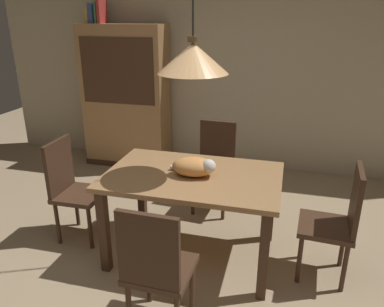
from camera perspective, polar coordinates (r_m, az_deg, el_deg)
name	(u,v)px	position (r m, az deg, el deg)	size (l,w,h in m)	color
ground	(164,287)	(3.01, -4.31, -19.88)	(10.00, 10.00, 0.00)	tan
back_wall	(229,57)	(4.89, 5.67, 14.64)	(6.40, 0.10, 2.90)	beige
dining_table	(193,186)	(3.01, 0.13, -4.99)	(1.40, 0.90, 0.75)	#A87A4C
chair_right_side	(338,219)	(3.02, 21.59, -9.42)	(0.43, 0.43, 0.93)	#472D1E
chair_far_back	(215,162)	(3.85, 3.54, -1.38)	(0.43, 0.43, 0.93)	#472D1E
chair_near_front	(156,266)	(2.36, -5.60, -16.93)	(0.41, 0.41, 0.93)	#472D1E
chair_left_side	(72,186)	(3.50, -18.10, -4.74)	(0.41, 0.41, 0.93)	#472D1E
cat_sleeping	(195,167)	(2.91, 0.44, -2.04)	(0.39, 0.26, 0.16)	#E59951
pendant_lamp	(193,58)	(2.73, 0.15, 14.59)	(0.52, 0.52, 1.30)	#E0A86B
hutch_bookcase	(126,100)	(5.04, -10.08, 8.16)	(1.12, 0.45, 1.85)	#A87A4C
book_yellow_short	(90,16)	(5.13, -15.47, 19.81)	(0.04, 0.20, 0.18)	gold
book_blue_wide	(94,13)	(5.10, -14.83, 20.20)	(0.06, 0.24, 0.24)	#384C93
book_green_slim	(98,12)	(5.07, -14.24, 20.37)	(0.03, 0.20, 0.26)	#427A4C
book_red_tall	(102,12)	(5.05, -13.73, 20.52)	(0.04, 0.22, 0.28)	#B73833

